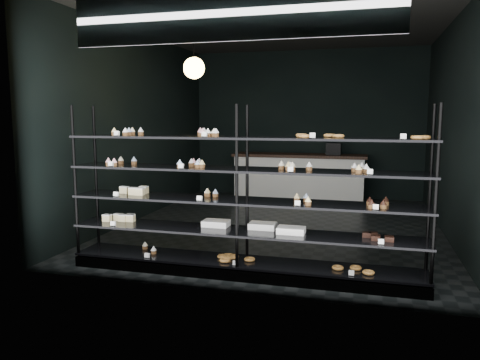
# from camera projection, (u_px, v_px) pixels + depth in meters

# --- Properties ---
(room) EXTENTS (5.01, 6.01, 3.20)m
(room) POSITION_uv_depth(u_px,v_px,m) (282.00, 128.00, 7.43)
(room) COLOR black
(room) RESTS_ON ground
(display_shelf) EXTENTS (4.00, 0.50, 1.91)m
(display_shelf) POSITION_uv_depth(u_px,v_px,m) (240.00, 220.00, 5.23)
(display_shelf) COLOR black
(display_shelf) RESTS_ON room
(signage) EXTENTS (3.30, 0.05, 0.50)m
(signage) POSITION_uv_depth(u_px,v_px,m) (228.00, 15.00, 4.48)
(signage) COLOR #0B1A38
(signage) RESTS_ON room
(pendant_lamp) EXTENTS (0.30, 0.30, 0.88)m
(pendant_lamp) POSITION_uv_depth(u_px,v_px,m) (194.00, 68.00, 6.53)
(pendant_lamp) COLOR black
(pendant_lamp) RESTS_ON room
(service_counter) EXTENTS (2.81, 0.65, 1.23)m
(service_counter) POSITION_uv_depth(u_px,v_px,m) (299.00, 176.00, 9.99)
(service_counter) COLOR silver
(service_counter) RESTS_ON room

